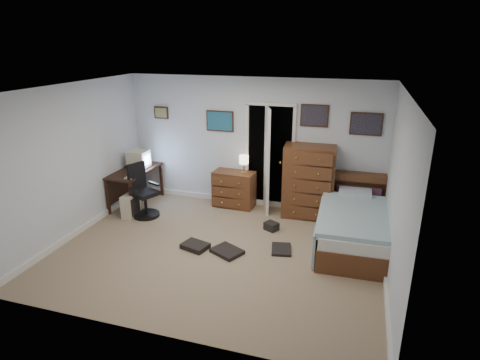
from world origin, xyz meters
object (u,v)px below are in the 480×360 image
object	(u,v)px
office_chair	(143,196)
tall_dresser	(308,181)
low_dresser	(234,189)
computer_desk	(131,178)
bed	(352,227)

from	to	relation	value
office_chair	tall_dresser	world-z (taller)	tall_dresser
low_dresser	computer_desk	bearing A→B (deg)	-162.50
office_chair	bed	distance (m)	3.77
computer_desk	office_chair	bearing A→B (deg)	-41.38
computer_desk	office_chair	world-z (taller)	office_chair
computer_desk	tall_dresser	xyz separation A→B (m)	(3.43, 0.46, 0.12)
computer_desk	bed	xyz separation A→B (m)	(4.27, -0.50, -0.25)
low_dresser	bed	world-z (taller)	low_dresser
low_dresser	bed	distance (m)	2.49
low_dresser	tall_dresser	bearing A→B (deg)	2.86
tall_dresser	bed	world-z (taller)	tall_dresser
tall_dresser	bed	distance (m)	1.32
office_chair	low_dresser	world-z (taller)	office_chair
computer_desk	bed	world-z (taller)	computer_desk
office_chair	tall_dresser	xyz separation A→B (m)	(2.93, 0.90, 0.29)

